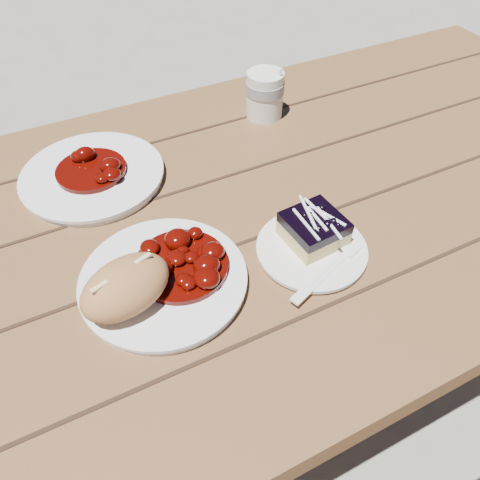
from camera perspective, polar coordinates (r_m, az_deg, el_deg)
name	(u,v)px	position (r m, az deg, el deg)	size (l,w,h in m)	color
ground	(202,419)	(1.39, -4.69, -20.87)	(60.00, 60.00, 0.00)	gray
picnic_table	(183,289)	(0.88, -6.97, -5.93)	(2.00, 1.55, 0.75)	brown
main_plate	(164,281)	(0.68, -9.28, -4.93)	(0.23, 0.23, 0.02)	white
goulash_stew	(180,258)	(0.67, -7.31, -2.20)	(0.14, 0.14, 0.04)	#4E0702
bread_roll	(126,287)	(0.63, -13.77, -5.55)	(0.13, 0.09, 0.07)	#B47A45
dessert_plate	(311,250)	(0.72, 8.70, -1.20)	(0.16, 0.16, 0.01)	white
blueberry_cake	(314,229)	(0.72, 8.97, 1.36)	(0.09, 0.09, 0.05)	#E0CD7A
fork_dessert	(321,276)	(0.68, 9.83, -4.39)	(0.03, 0.16, 0.01)	white
coffee_cup	(265,95)	(1.00, 3.04, 17.27)	(0.07, 0.07, 0.09)	white
second_plate	(93,176)	(0.88, -17.49, 7.43)	(0.25, 0.25, 0.02)	white
second_stew	(89,163)	(0.86, -17.92, 8.91)	(0.12, 0.12, 0.04)	#4E0702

